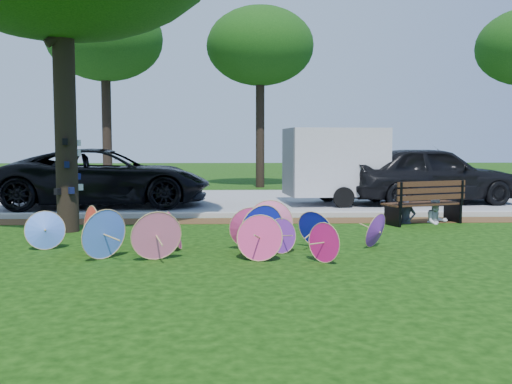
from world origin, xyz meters
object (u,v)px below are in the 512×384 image
at_px(cargo_trailer, 335,162).
at_px(park_bench, 422,202).
at_px(person_left, 406,197).
at_px(parasol_pile, 212,231).
at_px(person_right, 437,199).
at_px(dark_pickup, 430,175).
at_px(black_van, 105,178).

relative_size(cargo_trailer, park_bench, 1.50).
bearing_deg(person_left, parasol_pile, -139.54).
xyz_separation_m(parasol_pile, person_right, (5.00, 3.44, 0.18)).
height_order(parasol_pile, person_right, person_right).
bearing_deg(dark_pickup, person_left, 147.13).
height_order(cargo_trailer, person_left, cargo_trailer).
bearing_deg(park_bench, cargo_trailer, 87.59).
height_order(parasol_pile, black_van, black_van).
distance_m(parasol_pile, dark_pickup, 9.89).
relative_size(black_van, person_left, 4.89).
bearing_deg(person_right, black_van, 148.00).
bearing_deg(person_right, park_bench, -179.49).
bearing_deg(person_left, cargo_trailer, 104.72).
distance_m(cargo_trailer, person_right, 4.41).
bearing_deg(dark_pickup, black_van, 84.83).
bearing_deg(park_bench, dark_pickup, 49.14).
bearing_deg(parasol_pile, cargo_trailer, 65.71).
bearing_deg(black_van, park_bench, -121.11).
height_order(parasol_pile, dark_pickup, dark_pickup).
distance_m(parasol_pile, black_van, 7.99).
distance_m(black_van, person_right, 9.18).
bearing_deg(black_van, parasol_pile, -160.59).
distance_m(parasol_pile, person_left, 5.51).
relative_size(black_van, dark_pickup, 1.16).
xyz_separation_m(dark_pickup, person_left, (-1.98, -4.19, -0.27)).
bearing_deg(person_left, person_right, 1.76).
bearing_deg(parasol_pile, black_van, 114.91).
bearing_deg(cargo_trailer, parasol_pile, -119.75).
bearing_deg(black_van, person_left, -121.82).
height_order(dark_pickup, park_bench, dark_pickup).
bearing_deg(person_left, dark_pickup, 66.43).
relative_size(parasol_pile, person_left, 5.22).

